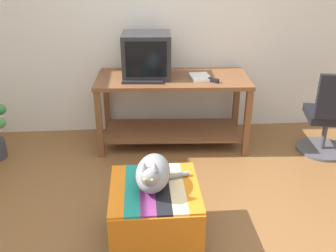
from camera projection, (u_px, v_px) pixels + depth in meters
ground_plane at (168, 245)px, 2.75m from camera, size 14.00×14.00×0.00m
back_wall at (153, 15)px, 4.05m from camera, size 8.00×0.10×2.60m
desk at (173, 99)px, 3.99m from camera, size 1.59×0.76×0.75m
tv_monitor at (147, 56)px, 3.83m from camera, size 0.50×0.45×0.44m
keyboard at (143, 81)px, 3.74m from camera, size 0.41×0.18×0.02m
book at (200, 77)px, 3.84m from camera, size 0.21×0.27×0.03m
ottoman_with_blanket at (155, 214)px, 2.72m from camera, size 0.62×0.64×0.45m
cat at (153, 173)px, 2.57m from camera, size 0.41×0.41×0.28m
office_chair at (329, 119)px, 3.82m from camera, size 0.52×0.52×0.89m
stapler at (214, 80)px, 3.74m from camera, size 0.11×0.10×0.04m
pen at (208, 77)px, 3.87m from camera, size 0.09×0.11×0.01m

